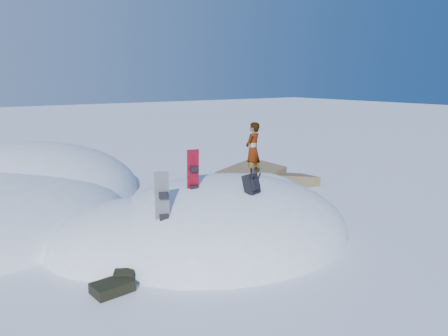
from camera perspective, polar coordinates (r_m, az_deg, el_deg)
ground at (r=11.70m, az=-0.08°, el=-8.57°), size 120.00×120.00×0.00m
snow_mound at (r=11.79m, az=-1.45°, el=-8.40°), size 8.00×6.00×3.00m
rock_outcrop at (r=16.13m, az=4.73°, el=-2.84°), size 4.68×4.41×1.68m
snowboard_red at (r=10.59m, az=-4.04°, el=-1.64°), size 0.31×0.22×1.57m
snowboard_dark at (r=9.55m, az=-8.01°, el=-5.26°), size 0.34×0.29×1.64m
backpack at (r=10.36m, az=3.65°, el=-2.11°), size 0.41×0.47×0.56m
gear_pile at (r=8.98m, az=-14.14°, el=-14.58°), size 0.98×0.74×0.26m
person at (r=12.62m, az=3.79°, el=2.40°), size 0.68×0.57×1.59m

